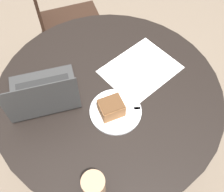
# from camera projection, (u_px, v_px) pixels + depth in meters

# --- Properties ---
(ground_plane) EXTENTS (12.00, 12.00, 0.00)m
(ground_plane) POSITION_uv_depth(u_px,v_px,m) (110.00, 153.00, 1.82)
(ground_plane) COLOR #6B5B4C
(dining_table) EXTENTS (1.02, 1.02, 0.77)m
(dining_table) POSITION_uv_depth(u_px,v_px,m) (109.00, 111.00, 1.32)
(dining_table) COLOR black
(dining_table) RESTS_ON ground_plane
(chair) EXTENTS (0.59, 0.59, 0.91)m
(chair) POSITION_uv_depth(u_px,v_px,m) (63.00, 27.00, 1.82)
(chair) COLOR black
(chair) RESTS_ON ground_plane
(paper_document) EXTENTS (0.41, 0.38, 0.00)m
(paper_document) POSITION_uv_depth(u_px,v_px,m) (140.00, 69.00, 1.24)
(paper_document) COLOR white
(paper_document) RESTS_ON dining_table
(plate) EXTENTS (0.22, 0.22, 0.01)m
(plate) POSITION_uv_depth(u_px,v_px,m) (116.00, 111.00, 1.11)
(plate) COLOR silver
(plate) RESTS_ON dining_table
(cake_slice) EXTENTS (0.13, 0.13, 0.07)m
(cake_slice) POSITION_uv_depth(u_px,v_px,m) (111.00, 108.00, 1.07)
(cake_slice) COLOR brown
(cake_slice) RESTS_ON plate
(fork) EXTENTS (0.09, 0.17, 0.00)m
(fork) POSITION_uv_depth(u_px,v_px,m) (125.00, 109.00, 1.11)
(fork) COLOR silver
(fork) RESTS_ON plate
(coffee_glass) EXTENTS (0.08, 0.08, 0.11)m
(coffee_glass) POSITION_uv_depth(u_px,v_px,m) (94.00, 186.00, 0.89)
(coffee_glass) COLOR #997556
(coffee_glass) RESTS_ON dining_table
(laptop) EXTENTS (0.37, 0.38, 0.22)m
(laptop) POSITION_uv_depth(u_px,v_px,m) (44.00, 94.00, 1.12)
(laptop) COLOR #2D2D2D
(laptop) RESTS_ON dining_table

